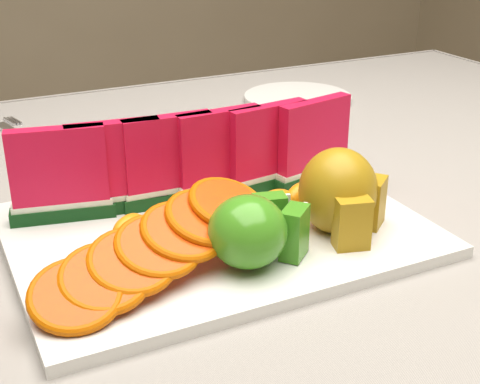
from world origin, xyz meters
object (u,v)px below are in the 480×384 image
(apple_cluster, at_px, (254,230))
(pear_cluster, at_px, (341,194))
(side_plate, at_px, (298,98))
(fork, at_px, (22,137))
(platter, at_px, (216,230))

(apple_cluster, xyz_separation_m, pear_cluster, (0.11, 0.02, 0.01))
(side_plate, distance_m, fork, 0.45)
(fork, bearing_deg, pear_cluster, -62.99)
(platter, height_order, apple_cluster, apple_cluster)
(pear_cluster, height_order, fork, pear_cluster)
(apple_cluster, xyz_separation_m, side_plate, (0.32, 0.47, -0.04))
(apple_cluster, xyz_separation_m, fork, (-0.12, 0.48, -0.04))
(apple_cluster, bearing_deg, platter, 89.45)
(pear_cluster, bearing_deg, fork, 117.01)
(platter, xyz_separation_m, fork, (-0.13, 0.39, -0.00))
(pear_cluster, distance_m, side_plate, 0.50)
(pear_cluster, bearing_deg, apple_cluster, -168.11)
(side_plate, bearing_deg, pear_cluster, -116.07)
(apple_cluster, bearing_deg, side_plate, 55.20)
(side_plate, bearing_deg, fork, 178.68)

